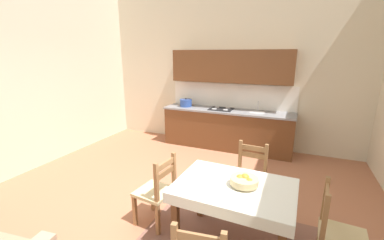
% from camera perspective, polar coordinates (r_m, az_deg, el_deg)
% --- Properties ---
extents(ground_plane, '(6.49, 6.42, 0.10)m').
position_cam_1_polar(ground_plane, '(3.79, -5.30, -19.87)').
color(ground_plane, '#AD6B4C').
extents(wall_back, '(6.49, 0.12, 4.10)m').
position_cam_1_polar(wall_back, '(5.90, 8.34, 14.16)').
color(wall_back, beige).
rests_on(wall_back, ground_plane).
extents(wall_left, '(0.12, 6.42, 4.10)m').
position_cam_1_polar(wall_left, '(5.28, -36.73, 11.39)').
color(wall_left, beige).
rests_on(wall_left, ground_plane).
extents(kitchen_cabinetry, '(2.92, 0.63, 2.20)m').
position_cam_1_polar(kitchen_cabinetry, '(5.69, 8.12, 1.97)').
color(kitchen_cabinetry, brown).
rests_on(kitchen_cabinetry, ground_plane).
extents(dining_table, '(1.28, 0.92, 0.75)m').
position_cam_1_polar(dining_table, '(2.85, 9.59, -16.97)').
color(dining_table, brown).
rests_on(dining_table, ground_plane).
extents(dining_chair_tv_side, '(0.47, 0.47, 0.93)m').
position_cam_1_polar(dining_chair_tv_side, '(3.27, -8.01, -15.96)').
color(dining_chair_tv_side, '#D1BC89').
rests_on(dining_chair_tv_side, ground_plane).
extents(dining_chair_window_side, '(0.45, 0.45, 0.93)m').
position_cam_1_polar(dining_chair_window_side, '(2.96, 30.41, -21.72)').
color(dining_chair_window_side, '#D1BC89').
rests_on(dining_chair_window_side, ground_plane).
extents(dining_chair_kitchen_side, '(0.45, 0.45, 0.93)m').
position_cam_1_polar(dining_chair_kitchen_side, '(3.62, 12.95, -12.97)').
color(dining_chair_kitchen_side, '#D1BC89').
rests_on(dining_chair_kitchen_side, ground_plane).
extents(fruit_bowl, '(0.30, 0.30, 0.12)m').
position_cam_1_polar(fruit_bowl, '(2.76, 11.88, -13.46)').
color(fruit_bowl, tan).
rests_on(fruit_bowl, dining_table).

